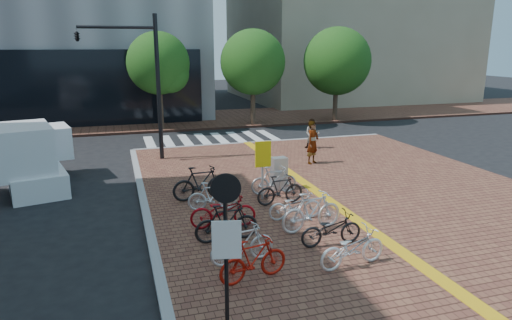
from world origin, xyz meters
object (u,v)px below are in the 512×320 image
object	(u,v)px
bike_1	(242,244)
bike_8	(312,211)
notice_sign	(226,231)
bike_0	(253,260)
bike_4	(212,196)
pedestrian_b	(312,134)
traffic_light_pole	(122,61)
bike_2	(227,223)
bike_3	(223,211)
bike_5	(201,183)
bike_11	(274,180)
bike_10	(280,190)
bike_9	(295,205)
bike_6	(352,248)
yellow_sign	(263,159)
pedestrian_a	(313,142)
box_truck	(33,158)
bike_7	(331,229)
utility_box	(279,173)

from	to	relation	value
bike_1	bike_8	size ratio (longest dim) A/B	0.86
bike_1	notice_sign	size ratio (longest dim) A/B	0.56
bike_0	bike_4	distance (m)	4.67
pedestrian_b	traffic_light_pole	xyz separation A→B (m)	(-8.99, 0.11, 3.68)
bike_2	traffic_light_pole	distance (m)	10.82
bike_3	bike_5	bearing A→B (deg)	8.98
bike_11	notice_sign	bearing A→B (deg)	154.97
bike_1	bike_2	xyz separation A→B (m)	(-0.06, 1.35, 0.03)
bike_10	bike_5	bearing A→B (deg)	58.10
bike_9	bike_6	bearing A→B (deg)	-174.59
bike_8	yellow_sign	distance (m)	3.14
notice_sign	bike_10	bearing A→B (deg)	61.50
bike_6	bike_8	world-z (taller)	bike_8
bike_9	bike_2	bearing A→B (deg)	114.79
bike_3	pedestrian_a	world-z (taller)	pedestrian_a
bike_2	pedestrian_a	world-z (taller)	pedestrian_a
notice_sign	box_truck	size ratio (longest dim) A/B	0.63
bike_7	utility_box	distance (m)	4.94
bike_3	pedestrian_a	distance (m)	8.15
traffic_light_pole	bike_9	bearing A→B (deg)	-63.10
bike_3	bike_7	distance (m)	3.14
bike_1	bike_2	size ratio (longest dim) A/B	0.95
bike_1	bike_8	distance (m)	2.73
bike_2	yellow_sign	world-z (taller)	yellow_sign
bike_2	bike_11	size ratio (longest dim) A/B	1.03
bike_0	yellow_sign	bearing A→B (deg)	-31.43
bike_6	box_truck	world-z (taller)	box_truck
bike_3	box_truck	bearing A→B (deg)	48.54
pedestrian_b	bike_3	bearing A→B (deg)	-97.56
yellow_sign	traffic_light_pole	distance (m)	8.60
bike_5	yellow_sign	size ratio (longest dim) A/B	0.96
bike_3	bike_11	size ratio (longest dim) A/B	1.13
bike_5	bike_6	bearing A→B (deg)	-161.73
bike_9	notice_sign	world-z (taller)	notice_sign
bike_5	bike_4	bearing A→B (deg)	-177.40
bike_6	bike_5	bearing A→B (deg)	15.49
pedestrian_a	bike_8	bearing A→B (deg)	-147.91
bike_3	pedestrian_a	size ratio (longest dim) A/B	1.00
bike_4	bike_10	world-z (taller)	bike_10
utility_box	box_truck	xyz separation A→B (m)	(-8.57, 3.30, 0.44)
bike_5	traffic_light_pole	distance (m)	7.69
notice_sign	pedestrian_b	bearing A→B (deg)	60.14
bike_2	notice_sign	xyz separation A→B (m)	(-0.87, -3.63, 1.33)
notice_sign	box_truck	bearing A→B (deg)	114.00
bike_8	pedestrian_a	distance (m)	7.68
bike_5	bike_2	bearing A→B (deg)	175.40
bike_7	utility_box	world-z (taller)	utility_box
pedestrian_b	bike_7	bearing A→B (deg)	-81.87
bike_5	bike_10	bearing A→B (deg)	-121.70
bike_0	bike_6	size ratio (longest dim) A/B	0.93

